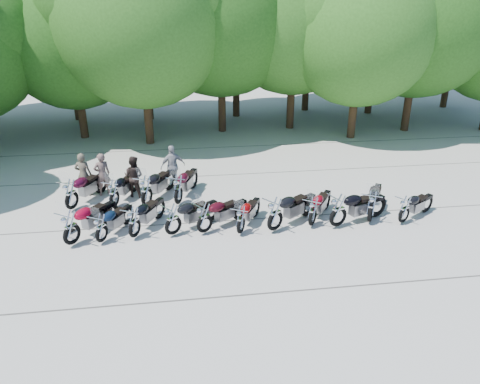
{
  "coord_description": "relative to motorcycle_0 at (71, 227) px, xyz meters",
  "views": [
    {
      "loc": [
        -2.04,
        -13.45,
        7.67
      ],
      "look_at": [
        0.0,
        1.5,
        1.1
      ],
      "focal_mm": 35.0,
      "sensor_mm": 36.0,
      "label": 1
    }
  ],
  "objects": [
    {
      "name": "rider_3",
      "position": [
        0.47,
        4.1,
        0.18
      ],
      "size": [
        0.75,
        0.63,
        1.76
      ],
      "primitive_type": "imported",
      "rotation": [
        0.0,
        0.0,
        3.52
      ],
      "color": "brown",
      "rests_on": "ground"
    },
    {
      "name": "motorcycle_2",
      "position": [
        1.97,
        0.23,
        -0.06
      ],
      "size": [
        1.66,
        2.3,
        1.27
      ],
      "primitive_type": null,
      "rotation": [
        0.0,
        0.0,
        2.65
      ],
      "color": "black",
      "rests_on": "ground"
    },
    {
      "name": "motorcycle_0",
      "position": [
        0.0,
        0.0,
        0.0
      ],
      "size": [
        2.02,
        2.44,
        1.39
      ],
      "primitive_type": null,
      "rotation": [
        0.0,
        0.0,
        2.53
      ],
      "color": "maroon",
      "rests_on": "ground"
    },
    {
      "name": "rider_1",
      "position": [
        1.73,
        3.79,
        0.15
      ],
      "size": [
        1.0,
        0.9,
        1.68
      ],
      "primitive_type": "imported",
      "rotation": [
        0.0,
        0.0,
        2.75
      ],
      "color": "black",
      "rests_on": "ground"
    },
    {
      "name": "motorcycle_4",
      "position": [
        4.29,
        0.22,
        -0.05
      ],
      "size": [
        2.26,
        1.85,
        1.28
      ],
      "primitive_type": null,
      "rotation": [
        0.0,
        0.0,
        2.17
      ],
      "color": "#370710",
      "rests_on": "ground"
    },
    {
      "name": "motorcycle_10",
      "position": [
        11.31,
        0.01,
        -0.1
      ],
      "size": [
        2.11,
        1.65,
        1.18
      ],
      "primitive_type": null,
      "rotation": [
        0.0,
        0.0,
        2.13
      ],
      "color": "black",
      "rests_on": "ground"
    },
    {
      "name": "motorcycle_12",
      "position": [
        1.04,
        2.76,
        -0.06
      ],
      "size": [
        1.48,
        2.32,
        1.26
      ],
      "primitive_type": null,
      "rotation": [
        0.0,
        0.0,
        2.75
      ],
      "color": "black",
      "rests_on": "ground"
    },
    {
      "name": "motorcycle_13",
      "position": [
        2.26,
        2.66,
        0.01
      ],
      "size": [
        1.85,
        2.56,
        1.41
      ],
      "primitive_type": null,
      "rotation": [
        0.0,
        0.0,
        2.65
      ],
      "color": "black",
      "rests_on": "ground"
    },
    {
      "name": "motorcycle_1",
      "position": [
        0.92,
        0.05,
        -0.11
      ],
      "size": [
        1.55,
        2.11,
        1.17
      ],
      "primitive_type": null,
      "rotation": [
        0.0,
        0.0,
        2.64
      ],
      "color": "black",
      "rests_on": "ground"
    },
    {
      "name": "motorcycle_5",
      "position": [
        5.5,
        0.02,
        -0.11
      ],
      "size": [
        1.55,
        2.11,
        1.17
      ],
      "primitive_type": null,
      "rotation": [
        0.0,
        0.0,
        2.64
      ],
      "color": "#7E0406",
      "rests_on": "ground"
    },
    {
      "name": "tree_11",
      "position": [
        1.85,
        16.02,
        4.8
      ],
      "size": [
        7.56,
        7.56,
        9.28
      ],
      "color": "#3A2614",
      "rests_on": "ground"
    },
    {
      "name": "tree_5",
      "position": [
        10.23,
        12.8,
        5.88
      ],
      "size": [
        9.04,
        9.04,
        11.1
      ],
      "color": "#3A2614",
      "rests_on": "ground"
    },
    {
      "name": "tree_2",
      "position": [
        -1.64,
        12.43,
        4.62
      ],
      "size": [
        7.31,
        7.31,
        8.97
      ],
      "color": "#3A2614",
      "rests_on": "ground"
    },
    {
      "name": "tree_12",
      "position": [
        7.41,
        16.06,
        5.03
      ],
      "size": [
        7.88,
        7.88,
        9.67
      ],
      "color": "#3A2614",
      "rests_on": "ground"
    },
    {
      "name": "tree_15",
      "position": [
        22.23,
        16.61,
        6.33
      ],
      "size": [
        9.67,
        9.67,
        11.86
      ],
      "color": "#3A2614",
      "rests_on": "ground"
    },
    {
      "name": "tree_10",
      "position": [
        -2.68,
        16.56,
        4.96
      ],
      "size": [
        7.78,
        7.78,
        9.55
      ],
      "color": "#3A2614",
      "rests_on": "ground"
    },
    {
      "name": "tree_6",
      "position": [
        13.17,
        10.41,
        5.12
      ],
      "size": [
        8.0,
        8.0,
        9.82
      ],
      "color": "#3A2614",
      "rests_on": "ground"
    },
    {
      "name": "tree_13",
      "position": [
        12.3,
        17.07,
        5.34
      ],
      "size": [
        8.31,
        8.31,
        10.2
      ],
      "color": "#3A2614",
      "rests_on": "ground"
    },
    {
      "name": "tree_14",
      "position": [
        16.29,
        15.69,
        5.14
      ],
      "size": [
        8.02,
        8.02,
        9.84
      ],
      "color": "#3A2614",
      "rests_on": "ground"
    },
    {
      "name": "rider_2",
      "position": [
        3.27,
        4.61,
        0.21
      ],
      "size": [
        1.13,
        0.72,
        1.8
      ],
      "primitive_type": "imported",
      "rotation": [
        0.0,
        0.0,
        3.43
      ],
      "color": "#9C9B9E",
      "rests_on": "ground"
    },
    {
      "name": "motorcycle_3",
      "position": [
        3.24,
        0.22,
        -0.05
      ],
      "size": [
        2.27,
        1.9,
        1.29
      ],
      "primitive_type": null,
      "rotation": [
        0.0,
        0.0,
        2.19
      ],
      "color": "black",
      "rests_on": "ground"
    },
    {
      "name": "tree_4",
      "position": [
        6.15,
        12.68,
        5.94
      ],
      "size": [
        9.13,
        9.13,
        11.2
      ],
      "color": "#3A2614",
      "rests_on": "ground"
    },
    {
      "name": "motorcycle_8",
      "position": [
        8.89,
        0.03,
        0.02
      ],
      "size": [
        2.61,
        1.62,
        1.42
      ],
      "primitive_type": null,
      "rotation": [
        0.0,
        0.0,
        1.94
      ],
      "color": "black",
      "rests_on": "ground"
    },
    {
      "name": "tree_3",
      "position": [
        2.04,
        10.83,
        5.63
      ],
      "size": [
        8.7,
        8.7,
        10.67
      ],
      "color": "#3A2614",
      "rests_on": "ground"
    },
    {
      "name": "motorcycle_9",
      "position": [
        10.16,
        0.24,
        -0.02
      ],
      "size": [
        1.82,
        2.42,
        1.35
      ],
      "primitive_type": null,
      "rotation": [
        0.0,
        0.0,
        2.62
      ],
      "color": "black",
      "rests_on": "ground"
    },
    {
      "name": "motorcycle_11",
      "position": [
        -0.51,
        2.73,
        0.0
      ],
      "size": [
        1.83,
        2.52,
        1.39
      ],
      "primitive_type": null,
      "rotation": [
        0.0,
        0.0,
        2.65
      ],
      "color": "#38071B",
      "rests_on": "ground"
    },
    {
      "name": "motorcycle_14",
      "position": [
        3.45,
        2.67,
        -0.0
      ],
      "size": [
        1.57,
        2.54,
        1.38
      ],
      "primitive_type": null,
      "rotation": [
        0.0,
        0.0,
        2.77
      ],
      "color": "#3C0818",
      "rests_on": "ground"
    },
    {
      "name": "rider_0",
      "position": [
        -0.26,
        4.13,
        0.2
      ],
      "size": [
        0.71,
        0.53,
        1.79
      ],
      "primitive_type": "imported",
      "rotation": [
        0.0,
        0.0,
        2.98
      ],
      "color": "brown",
      "rests_on": "ground"
    },
    {
      "name": "ground",
      "position": [
        5.61,
        -0.41,
        -0.69
      ],
      "size": [
        90.0,
        90.0,
        0.0
      ],
      "primitive_type": "plane",
      "color": "#9E998E",
      "rests_on": "ground"
    },
    {
      "name": "motorcycle_7",
      "position": [
        8.05,
        0.24,
        -0.07
      ],
      "size": [
        1.79,
        2.18,
        1.24
      ],
      "primitive_type": null,
      "rotation": [
        0.0,
        0.0,
        2.54
      ],
      "color": "maroon",
      "rests_on": "ground"
    },
    {
      "name": "tree_7",
      "position": [
        16.82,
        11.37,
        5.7
      ],
      "size": [
        8.79,
        8.79,
        10.79
      ],
      "color": "#3A2614",
      "rests_on": "ground"
    },
    {
      "name": "motorcycle_6",
      "position": [
        6.67,
        0.04,
        0.02
      ],
      "size": [
        2.48,
        2.1,
        1.42
      ],
      "primitive_type": null,
      "rotation": [
        0.0,
        0.0,
        2.2
      ],
      "color": "black",
      "rests_on": "ground"
    }
  ]
}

